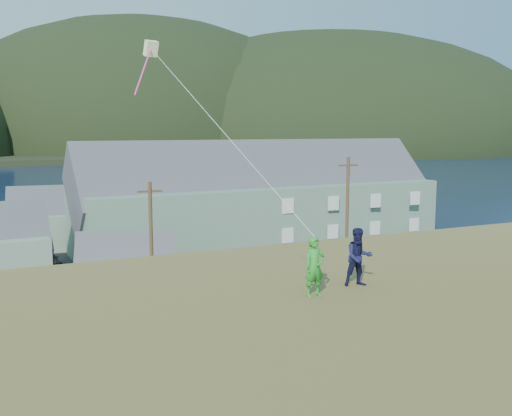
# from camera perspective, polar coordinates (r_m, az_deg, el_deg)

# --- Properties ---
(ground) EXTENTS (900.00, 900.00, 0.00)m
(ground) POSITION_cam_1_polar(r_m,az_deg,el_deg) (36.76, -8.76, -11.28)
(ground) COLOR #0A1638
(ground) RESTS_ON ground
(grass_strip) EXTENTS (110.00, 8.00, 0.10)m
(grass_strip) POSITION_cam_1_polar(r_m,az_deg,el_deg) (34.93, -7.83, -12.21)
(grass_strip) COLOR #4C3D19
(grass_strip) RESTS_ON ground
(waterfront_lot) EXTENTS (72.00, 36.00, 0.12)m
(waterfront_lot) POSITION_cam_1_polar(r_m,az_deg,el_deg) (52.70, -13.88, -5.48)
(waterfront_lot) COLOR #28282B
(waterfront_lot) RESTS_ON ground
(wharf) EXTENTS (26.00, 14.00, 0.90)m
(wharf) POSITION_cam_1_polar(r_m,az_deg,el_deg) (74.45, -21.81, -1.66)
(wharf) COLOR gray
(wharf) RESTS_ON ground
(far_shore) EXTENTS (900.00, 320.00, 2.00)m
(far_shore) POSITION_cam_1_polar(r_m,az_deg,el_deg) (363.76, -23.31, 5.44)
(far_shore) COLOR black
(far_shore) RESTS_ON ground
(far_hills) EXTENTS (760.00, 265.00, 143.00)m
(far_hills) POSITION_cam_1_polar(r_m,az_deg,el_deg) (316.22, -16.59, 5.67)
(far_hills) COLOR black
(far_hills) RESTS_ON ground
(lodge) EXTENTS (38.27, 12.82, 13.26)m
(lodge) POSITION_cam_1_polar(r_m,az_deg,el_deg) (58.06, 0.73, 1.00)
(lodge) COLOR slate
(lodge) RESTS_ON waterfront_lot
(shed_white) EXTENTS (7.97, 6.20, 5.62)m
(shed_white) POSITION_cam_1_polar(r_m,az_deg,el_deg) (42.57, -12.83, -5.68)
(shed_white) COLOR silver
(shed_white) RESTS_ON waterfront_lot
(shed_palegreen_far) EXTENTS (11.99, 7.60, 7.69)m
(shed_palegreen_far) POSITION_cam_1_polar(r_m,az_deg,el_deg) (61.57, -18.35, -1.03)
(shed_palegreen_far) COLOR gray
(shed_palegreen_far) RESTS_ON waterfront_lot
(utility_poles) EXTENTS (31.46, 0.24, 9.89)m
(utility_poles) POSITION_cam_1_polar(r_m,az_deg,el_deg) (36.66, -11.09, -3.58)
(utility_poles) COLOR #47331E
(utility_poles) RESTS_ON waterfront_lot
(parked_cars) EXTENTS (25.67, 12.60, 1.54)m
(parked_cars) POSITION_cam_1_polar(r_m,az_deg,el_deg) (55.01, -23.74, -4.51)
(parked_cars) COLOR #364688
(parked_cars) RESTS_ON waterfront_lot
(kite_flyer_green) EXTENTS (0.64, 0.43, 1.73)m
(kite_flyer_green) POSITION_cam_1_polar(r_m,az_deg,el_deg) (16.50, 5.87, -5.88)
(kite_flyer_green) COLOR #268E28
(kite_flyer_green) RESTS_ON hillside
(kite_flyer_navy) EXTENTS (1.01, 0.87, 1.79)m
(kite_flyer_navy) POSITION_cam_1_polar(r_m,az_deg,el_deg) (17.78, 10.24, -4.86)
(kite_flyer_navy) COLOR #15153A
(kite_flyer_navy) RESTS_ON hillside
(kite_rig) EXTENTS (2.04, 3.77, 9.60)m
(kite_rig) POSITION_cam_1_polar(r_m,az_deg,el_deg) (21.34, -10.36, 14.90)
(kite_rig) COLOR #F8F9BE
(kite_rig) RESTS_ON ground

